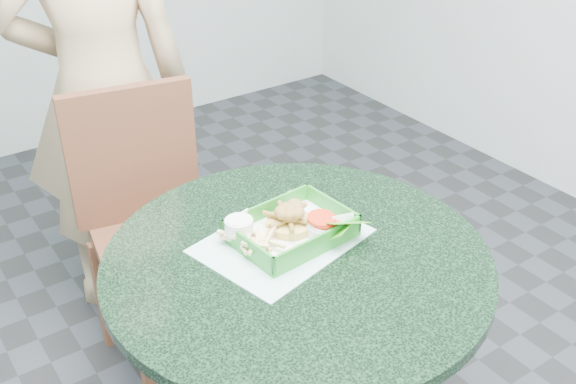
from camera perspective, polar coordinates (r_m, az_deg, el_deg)
cafe_table at (r=1.68m, az=0.74°, el=-10.61°), size 0.90×0.90×0.75m
dining_chair at (r=2.20m, az=-11.48°, el=-1.77°), size 0.41×0.41×0.93m
diner_person at (r=2.33m, az=-15.73°, el=10.35°), size 0.77×0.62×1.85m
placemat at (r=1.62m, az=-0.52°, el=-4.71°), size 0.43×0.36×0.00m
food_basket at (r=1.62m, az=0.32°, el=-4.00°), size 0.27×0.20×0.05m
crab_sandwich at (r=1.62m, az=0.23°, el=-2.64°), size 0.12×0.12×0.07m
fries_pile at (r=1.58m, az=-3.26°, el=-4.25°), size 0.11×0.12×0.04m
sauce_ramekin at (r=1.60m, az=-4.18°, el=-3.21°), size 0.07×0.07×0.04m
garnish_cup at (r=1.60m, az=3.39°, el=-3.56°), size 0.12×0.12×0.05m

